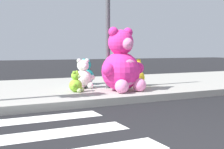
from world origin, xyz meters
The scene contains 8 objects.
sidewalk centered at (0.00, 5.20, 0.07)m, with size 28.00×4.40×0.15m, color #9E9B93.
sign_pole centered at (1.00, 4.40, 1.85)m, with size 0.56×0.11×3.20m.
plush_pink_large centered at (1.07, 3.81, 0.72)m, with size 1.10×0.99×1.43m.
plush_white centered at (0.46, 4.66, 0.44)m, with size 0.55×0.49×0.72m.
plush_yellow centered at (1.82, 4.47, 0.43)m, with size 0.51×0.50×0.70m.
plush_lime centered at (0.08, 4.09, 0.34)m, with size 0.34×0.34×0.47m.
plush_teal centered at (0.79, 5.37, 0.43)m, with size 0.49×0.52×0.69m.
plush_lavender centered at (1.45, 4.86, 0.39)m, with size 0.42×0.43×0.59m.
Camera 1 is at (-2.07, -2.10, 1.08)m, focal length 47.69 mm.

